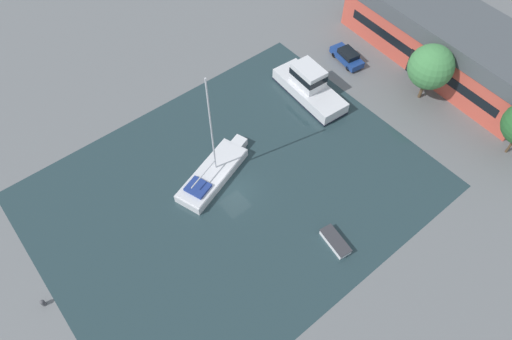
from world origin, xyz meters
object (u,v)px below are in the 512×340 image
Objects in this scene: warehouse_building at (447,39)px; parked_car at (347,56)px; small_dinghy at (335,242)px; quay_tree_near_building at (431,67)px; motor_cruiser at (309,86)px; sailboat_moored at (213,173)px.

warehouse_building is 11.54m from parked_car.
warehouse_building is 7.95× the size of small_dinghy.
parked_car is at bearing -168.00° from quay_tree_near_building.
warehouse_building is at bearing -15.47° from motor_cruiser.
small_dinghy is at bearing -121.90° from motor_cruiser.
quay_tree_near_building reaches higher than warehouse_building.
parked_car is 1.43× the size of small_dinghy.
sailboat_moored is 1.30× the size of motor_cruiser.
warehouse_building is 7.33m from quay_tree_near_building.
sailboat_moored is 15.42m from motor_cruiser.
sailboat_moored is (-5.76, -24.81, -3.80)m from quay_tree_near_building.
parked_car is at bearing 13.43° from motor_cruiser.
motor_cruiser reaches higher than parked_car.
small_dinghy is (7.14, -20.74, -4.07)m from quay_tree_near_building.
sailboat_moored is 13.53m from small_dinghy.
quay_tree_near_building is 13.06m from motor_cruiser.
motor_cruiser is (-8.29, -9.61, -3.07)m from quay_tree_near_building.
parked_car is at bearing -125.10° from warehouse_building.
warehouse_building is 31.87m from sailboat_moored.
parked_car is (-9.56, -2.03, -3.60)m from quay_tree_near_building.
warehouse_building reaches higher than motor_cruiser.
parked_car reaches higher than small_dinghy.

